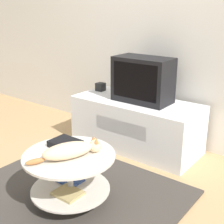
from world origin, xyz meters
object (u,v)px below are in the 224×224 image
at_px(speaker, 101,87).
at_px(cat, 70,150).
at_px(dvd_box, 65,144).
at_px(tv, 143,80).

bearing_deg(speaker, cat, -58.69).
bearing_deg(cat, dvd_box, 82.54).
xyz_separation_m(tv, dvd_box, (0.01, -1.11, -0.29)).
height_order(tv, speaker, tv).
relative_size(dvd_box, cat, 0.42).
bearing_deg(dvd_box, speaker, 117.83).
height_order(speaker, cat, speaker).
relative_size(speaker, cat, 0.18).
xyz_separation_m(tv, speaker, (-0.60, 0.06, -0.18)).
xyz_separation_m(dvd_box, cat, (0.16, -0.10, 0.03)).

